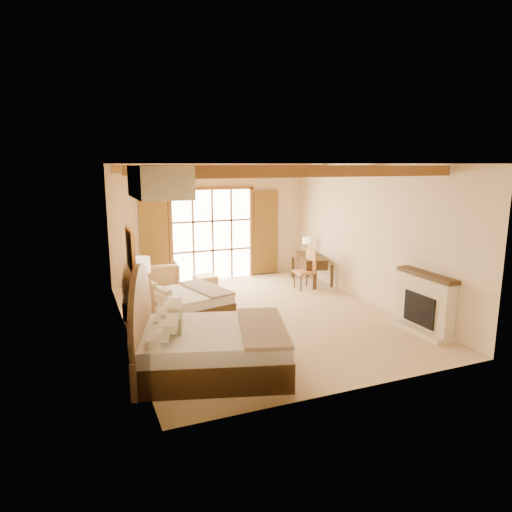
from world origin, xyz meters
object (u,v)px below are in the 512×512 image
nightstand (151,339)px  desk (311,268)px  bed_near (202,345)px  armchair (161,277)px  bed_far (172,303)px

nightstand → desk: size_ratio=0.38×
bed_near → nightstand: size_ratio=4.85×
armchair → bed_near: bearing=90.5°
nightstand → armchair: (0.88, 3.83, 0.11)m
nightstand → bed_far: bearing=87.5°
nightstand → desk: 5.87m
bed_near → desk: 6.01m
armchair → nightstand: bearing=80.5°
bed_far → nightstand: bed_far is taller
bed_near → bed_far: (0.07, 2.55, -0.08)m
bed_near → armchair: bed_near is taller
bed_near → nightstand: 1.18m
bed_far → nightstand: size_ratio=3.94×
armchair → desk: 4.04m
nightstand → armchair: armchair is taller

